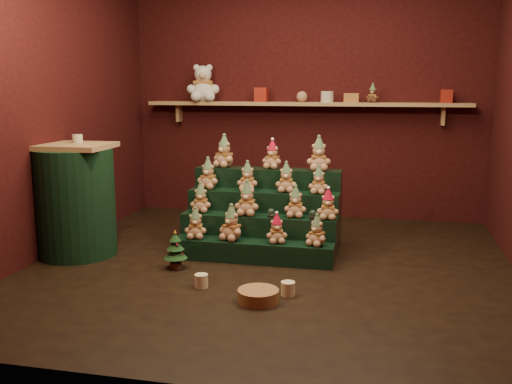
% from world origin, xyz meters
% --- Properties ---
extents(ground, '(4.00, 4.00, 0.00)m').
position_xyz_m(ground, '(0.00, 0.00, 0.00)').
color(ground, black).
rests_on(ground, ground).
extents(back_wall, '(4.00, 0.10, 2.80)m').
position_xyz_m(back_wall, '(0.00, 2.05, 1.40)').
color(back_wall, black).
rests_on(back_wall, ground).
extents(front_wall, '(4.00, 0.10, 2.80)m').
position_xyz_m(front_wall, '(0.00, -2.05, 1.40)').
color(front_wall, black).
rests_on(front_wall, ground).
extents(left_wall, '(0.10, 4.00, 2.80)m').
position_xyz_m(left_wall, '(-2.05, 0.00, 1.40)').
color(left_wall, black).
rests_on(left_wall, ground).
extents(back_shelf, '(3.60, 0.26, 0.24)m').
position_xyz_m(back_shelf, '(0.00, 1.87, 1.29)').
color(back_shelf, tan).
rests_on(back_shelf, ground).
extents(riser_tier_front, '(1.40, 0.22, 0.18)m').
position_xyz_m(riser_tier_front, '(-0.18, 0.10, 0.09)').
color(riser_tier_front, black).
rests_on(riser_tier_front, ground).
extents(riser_tier_midfront, '(1.40, 0.22, 0.36)m').
position_xyz_m(riser_tier_midfront, '(-0.18, 0.32, 0.18)').
color(riser_tier_midfront, black).
rests_on(riser_tier_midfront, ground).
extents(riser_tier_midback, '(1.40, 0.22, 0.54)m').
position_xyz_m(riser_tier_midback, '(-0.18, 0.54, 0.27)').
color(riser_tier_midback, black).
rests_on(riser_tier_midback, ground).
extents(riser_tier_back, '(1.40, 0.22, 0.72)m').
position_xyz_m(riser_tier_back, '(-0.18, 0.76, 0.36)').
color(riser_tier_back, black).
rests_on(riser_tier_back, ground).
extents(teddy_0, '(0.22, 0.20, 0.27)m').
position_xyz_m(teddy_0, '(-0.69, 0.09, 0.31)').
color(teddy_0, tan).
rests_on(teddy_0, riser_tier_front).
extents(teddy_1, '(0.28, 0.26, 0.31)m').
position_xyz_m(teddy_1, '(-0.37, 0.10, 0.33)').
color(teddy_1, tan).
rests_on(teddy_1, riser_tier_front).
extents(teddy_2, '(0.22, 0.21, 0.25)m').
position_xyz_m(teddy_2, '(0.03, 0.10, 0.31)').
color(teddy_2, tan).
rests_on(teddy_2, riser_tier_front).
extents(teddy_3, '(0.24, 0.23, 0.26)m').
position_xyz_m(teddy_3, '(0.37, 0.09, 0.31)').
color(teddy_3, tan).
rests_on(teddy_3, riser_tier_front).
extents(teddy_4, '(0.21, 0.19, 0.27)m').
position_xyz_m(teddy_4, '(-0.72, 0.34, 0.49)').
color(teddy_4, tan).
rests_on(teddy_4, riser_tier_midfront).
extents(teddy_5, '(0.22, 0.20, 0.30)m').
position_xyz_m(teddy_5, '(-0.28, 0.31, 0.51)').
color(teddy_5, tan).
rests_on(teddy_5, riser_tier_midfront).
extents(teddy_6, '(0.20, 0.18, 0.27)m').
position_xyz_m(teddy_6, '(0.16, 0.33, 0.50)').
color(teddy_6, tan).
rests_on(teddy_6, riser_tier_midfront).
extents(teddy_7, '(0.20, 0.18, 0.26)m').
position_xyz_m(teddy_7, '(0.44, 0.31, 0.49)').
color(teddy_7, tan).
rests_on(teddy_7, riser_tier_midfront).
extents(teddy_8, '(0.23, 0.21, 0.29)m').
position_xyz_m(teddy_8, '(-0.71, 0.56, 0.68)').
color(teddy_8, tan).
rests_on(teddy_8, riser_tier_midback).
extents(teddy_9, '(0.20, 0.18, 0.27)m').
position_xyz_m(teddy_9, '(-0.33, 0.54, 0.67)').
color(teddy_9, tan).
rests_on(teddy_9, riser_tier_midback).
extents(teddy_10, '(0.21, 0.19, 0.27)m').
position_xyz_m(teddy_10, '(0.03, 0.55, 0.68)').
color(teddy_10, tan).
rests_on(teddy_10, riser_tier_midback).
extents(teddy_11, '(0.19, 0.17, 0.25)m').
position_xyz_m(teddy_11, '(0.33, 0.53, 0.66)').
color(teddy_11, tan).
rests_on(teddy_11, riser_tier_midback).
extents(teddy_12, '(0.28, 0.27, 0.31)m').
position_xyz_m(teddy_12, '(-0.61, 0.77, 0.87)').
color(teddy_12, tan).
rests_on(teddy_12, riser_tier_back).
extents(teddy_13, '(0.22, 0.21, 0.27)m').
position_xyz_m(teddy_13, '(-0.14, 0.77, 0.85)').
color(teddy_13, tan).
rests_on(teddy_13, riser_tier_back).
extents(teddy_14, '(0.25, 0.24, 0.31)m').
position_xyz_m(teddy_14, '(0.30, 0.76, 0.88)').
color(teddy_14, tan).
rests_on(teddy_14, riser_tier_back).
extents(snow_globe_a, '(0.07, 0.07, 0.09)m').
position_xyz_m(snow_globe_a, '(-0.41, 0.26, 0.41)').
color(snow_globe_a, black).
rests_on(snow_globe_a, riser_tier_midfront).
extents(snow_globe_b, '(0.06, 0.06, 0.08)m').
position_xyz_m(snow_globe_b, '(-0.05, 0.26, 0.40)').
color(snow_globe_b, black).
rests_on(snow_globe_b, riser_tier_midfront).
extents(snow_globe_c, '(0.06, 0.06, 0.09)m').
position_xyz_m(snow_globe_c, '(0.32, 0.26, 0.40)').
color(snow_globe_c, black).
rests_on(snow_globe_c, riser_tier_midfront).
extents(side_table, '(0.70, 0.70, 1.00)m').
position_xyz_m(side_table, '(-1.77, -0.03, 0.50)').
color(side_table, tan).
rests_on(side_table, ground).
extents(table_ornament, '(0.09, 0.09, 0.07)m').
position_xyz_m(table_ornament, '(-1.77, 0.07, 1.04)').
color(table_ornament, beige).
rests_on(table_ornament, side_table).
extents(mini_christmas_tree, '(0.20, 0.20, 0.33)m').
position_xyz_m(mini_christmas_tree, '(-0.76, -0.22, 0.16)').
color(mini_christmas_tree, '#4D2B1B').
rests_on(mini_christmas_tree, ground).
extents(mug_left, '(0.10, 0.10, 0.10)m').
position_xyz_m(mug_left, '(-0.41, -0.61, 0.05)').
color(mug_left, beige).
rests_on(mug_left, ground).
extents(mug_right, '(0.10, 0.10, 0.10)m').
position_xyz_m(mug_right, '(0.26, -0.64, 0.05)').
color(mug_right, beige).
rests_on(mug_right, ground).
extents(wicker_basket, '(0.30, 0.30, 0.09)m').
position_xyz_m(wicker_basket, '(0.07, -0.81, 0.05)').
color(wicker_basket, '#9E693F').
rests_on(wicker_basket, ground).
extents(white_bear, '(0.45, 0.42, 0.53)m').
position_xyz_m(white_bear, '(-1.16, 1.84, 1.58)').
color(white_bear, white).
rests_on(white_bear, back_shelf).
extents(brown_bear, '(0.16, 0.14, 0.20)m').
position_xyz_m(brown_bear, '(0.75, 1.84, 1.42)').
color(brown_bear, '#502B1A').
rests_on(brown_bear, back_shelf).
extents(gift_tin_red_a, '(0.14, 0.14, 0.16)m').
position_xyz_m(gift_tin_red_a, '(-0.48, 1.85, 1.40)').
color(gift_tin_red_a, '#A52519').
rests_on(gift_tin_red_a, back_shelf).
extents(gift_tin_cream, '(0.14, 0.14, 0.12)m').
position_xyz_m(gift_tin_cream, '(0.26, 1.85, 1.38)').
color(gift_tin_cream, beige).
rests_on(gift_tin_cream, back_shelf).
extents(gift_tin_red_b, '(0.12, 0.12, 0.14)m').
position_xyz_m(gift_tin_red_b, '(1.51, 1.85, 1.39)').
color(gift_tin_red_b, '#A52519').
rests_on(gift_tin_red_b, back_shelf).
extents(shelf_plush_ball, '(0.12, 0.12, 0.12)m').
position_xyz_m(shelf_plush_ball, '(-0.02, 1.85, 1.38)').
color(shelf_plush_ball, tan).
rests_on(shelf_plush_ball, back_shelf).
extents(scarf_gift_box, '(0.16, 0.10, 0.10)m').
position_xyz_m(scarf_gift_box, '(0.53, 1.85, 1.37)').
color(scarf_gift_box, '#E25820').
rests_on(scarf_gift_box, back_shelf).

